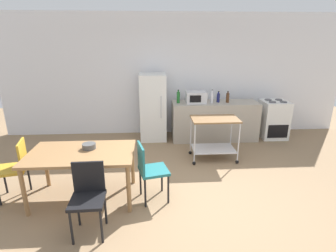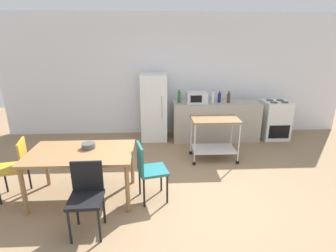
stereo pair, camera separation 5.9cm
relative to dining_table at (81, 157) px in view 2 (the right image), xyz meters
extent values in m
plane|color=#8C7051|center=(1.60, -0.23, -0.67)|extent=(12.00, 12.00, 0.00)
cube|color=white|center=(1.60, 2.97, 0.78)|extent=(8.40, 0.12, 2.90)
cube|color=#A89E8E|center=(2.50, 2.37, -0.22)|extent=(2.00, 0.64, 0.90)
cube|color=olive|center=(0.00, 0.00, 0.06)|extent=(1.50, 0.90, 0.04)
cylinder|color=olive|center=(-0.69, -0.39, -0.32)|extent=(0.06, 0.06, 0.71)
cylinder|color=olive|center=(0.69, -0.39, -0.32)|extent=(0.06, 0.06, 0.71)
cylinder|color=olive|center=(-0.69, 0.39, -0.32)|extent=(0.06, 0.06, 0.71)
cylinder|color=olive|center=(0.69, 0.39, -0.32)|extent=(0.06, 0.06, 0.71)
cube|color=black|center=(0.24, -0.80, -0.20)|extent=(0.41, 0.41, 0.04)
cube|color=black|center=(0.24, -0.62, 0.02)|extent=(0.38, 0.04, 0.40)
cylinder|color=black|center=(0.08, -0.97, -0.45)|extent=(0.03, 0.03, 0.45)
cylinder|color=black|center=(0.42, -0.96, -0.45)|extent=(0.03, 0.03, 0.45)
cylinder|color=black|center=(0.07, -0.63, -0.45)|extent=(0.03, 0.03, 0.45)
cylinder|color=black|center=(0.41, -0.62, -0.45)|extent=(0.03, 0.03, 0.45)
cube|color=gold|center=(-1.06, 0.08, -0.20)|extent=(0.48, 0.48, 0.04)
cube|color=gold|center=(-0.88, 0.12, 0.02)|extent=(0.11, 0.38, 0.40)
cylinder|color=black|center=(-1.26, 0.20, -0.45)|extent=(0.03, 0.03, 0.45)
cylinder|color=black|center=(-0.93, 0.28, -0.45)|extent=(0.03, 0.03, 0.45)
cylinder|color=black|center=(-0.86, -0.05, -0.45)|extent=(0.03, 0.03, 0.45)
cube|color=#1E666B|center=(1.03, -0.09, -0.20)|extent=(0.48, 0.48, 0.04)
cube|color=#1E666B|center=(0.86, -0.13, 0.02)|extent=(0.12, 0.38, 0.40)
cylinder|color=black|center=(1.24, -0.22, -0.45)|extent=(0.03, 0.03, 0.45)
cylinder|color=black|center=(1.16, 0.11, -0.45)|extent=(0.03, 0.03, 0.45)
cylinder|color=black|center=(0.91, -0.30, -0.45)|extent=(0.03, 0.03, 0.45)
cylinder|color=black|center=(0.83, 0.03, -0.45)|extent=(0.03, 0.03, 0.45)
cube|color=white|center=(3.95, 2.39, -0.22)|extent=(0.60, 0.60, 0.90)
cube|color=black|center=(3.95, 2.08, -0.42)|extent=(0.48, 0.01, 0.32)
cylinder|color=#47474C|center=(3.82, 2.27, 0.24)|extent=(0.16, 0.16, 0.02)
cylinder|color=#47474C|center=(4.08, 2.27, 0.24)|extent=(0.16, 0.16, 0.02)
cylinder|color=#47474C|center=(3.82, 2.51, 0.24)|extent=(0.16, 0.16, 0.02)
cylinder|color=#47474C|center=(4.08, 2.51, 0.24)|extent=(0.16, 0.16, 0.02)
cube|color=white|center=(1.05, 2.47, 0.10)|extent=(0.60, 0.60, 1.55)
cylinder|color=silver|center=(1.23, 2.15, 0.18)|extent=(0.02, 0.02, 0.50)
cube|color=brown|center=(2.23, 1.24, 0.16)|extent=(0.90, 0.56, 0.03)
cube|color=silver|center=(2.23, 1.24, -0.45)|extent=(0.83, 0.52, 0.02)
cylinder|color=silver|center=(1.81, 0.99, -0.22)|extent=(0.02, 0.02, 0.76)
sphere|color=black|center=(1.81, 0.99, -0.64)|extent=(0.07, 0.07, 0.07)
cylinder|color=silver|center=(2.65, 0.99, -0.22)|extent=(0.02, 0.02, 0.76)
sphere|color=black|center=(2.65, 0.99, -0.64)|extent=(0.07, 0.07, 0.07)
cylinder|color=silver|center=(1.81, 1.49, -0.22)|extent=(0.02, 0.02, 0.76)
sphere|color=black|center=(1.81, 1.49, -0.64)|extent=(0.07, 0.07, 0.07)
cylinder|color=silver|center=(2.65, 1.49, -0.22)|extent=(0.02, 0.02, 0.76)
sphere|color=black|center=(2.65, 1.49, -0.64)|extent=(0.07, 0.07, 0.07)
cylinder|color=#1E6628|center=(1.63, 2.35, 0.36)|extent=(0.07, 0.07, 0.25)
cylinder|color=#1E6628|center=(1.63, 2.35, 0.50)|extent=(0.03, 0.03, 0.04)
cylinder|color=black|center=(1.63, 2.35, 0.53)|extent=(0.04, 0.04, 0.01)
cube|color=silver|center=(2.04, 2.34, 0.36)|extent=(0.46, 0.34, 0.26)
cube|color=black|center=(2.00, 2.17, 0.36)|extent=(0.25, 0.01, 0.16)
cylinder|color=silver|center=(2.40, 2.30, 0.35)|extent=(0.07, 0.07, 0.24)
cylinder|color=silver|center=(2.40, 2.30, 0.50)|extent=(0.03, 0.03, 0.06)
cylinder|color=black|center=(2.40, 2.30, 0.53)|extent=(0.03, 0.03, 0.01)
cylinder|color=navy|center=(2.56, 2.37, 0.33)|extent=(0.07, 0.07, 0.20)
cylinder|color=navy|center=(2.56, 2.37, 0.46)|extent=(0.03, 0.03, 0.04)
cylinder|color=black|center=(2.56, 2.37, 0.48)|extent=(0.04, 0.04, 0.01)
cylinder|color=#4C2D19|center=(2.77, 2.33, 0.34)|extent=(0.07, 0.07, 0.21)
cylinder|color=#4C2D19|center=(2.77, 2.33, 0.46)|extent=(0.03, 0.03, 0.04)
cylinder|color=black|center=(2.77, 2.33, 0.49)|extent=(0.04, 0.04, 0.01)
cylinder|color=#4C4C4C|center=(0.09, 0.12, 0.12)|extent=(0.20, 0.20, 0.08)
camera|label=1|loc=(1.03, -3.54, 1.61)|focal=28.13mm
camera|label=2|loc=(1.09, -3.54, 1.61)|focal=28.13mm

